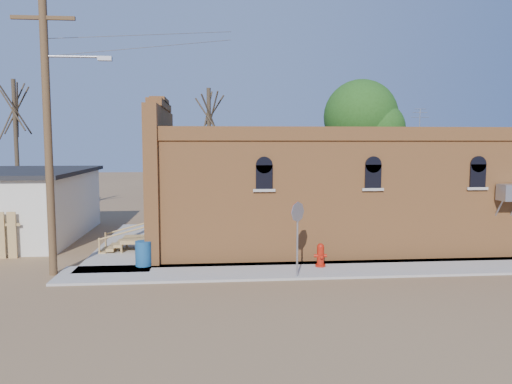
{
  "coord_description": "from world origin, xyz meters",
  "views": [
    {
      "loc": [
        -2.87,
        -15.74,
        4.44
      ],
      "look_at": [
        -1.06,
        4.58,
        2.4
      ],
      "focal_mm": 35.0,
      "sensor_mm": 36.0,
      "label": 1
    }
  ],
  "objects": [
    {
      "name": "ground",
      "position": [
        0.0,
        0.0,
        0.0
      ],
      "size": [
        120.0,
        120.0,
        0.0
      ],
      "primitive_type": "plane",
      "color": "brown",
      "rests_on": "ground"
    },
    {
      "name": "sidewalk_south",
      "position": [
        1.5,
        0.9,
        0.04
      ],
      "size": [
        19.0,
        2.2,
        0.08
      ],
      "primitive_type": "cube",
      "color": "#9E9991",
      "rests_on": "ground"
    },
    {
      "name": "sidewalk_west",
      "position": [
        -6.3,
        6.0,
        0.04
      ],
      "size": [
        2.6,
        10.0,
        0.08
      ],
      "primitive_type": "cube",
      "color": "#9E9991",
      "rests_on": "ground"
    },
    {
      "name": "brick_bar",
      "position": [
        1.64,
        5.49,
        2.34
      ],
      "size": [
        16.4,
        7.97,
        6.3
      ],
      "color": "#C8793D",
      "rests_on": "ground"
    },
    {
      "name": "utility_pole",
      "position": [
        -8.14,
        1.2,
        4.77
      ],
      "size": [
        3.12,
        0.26,
        9.0
      ],
      "color": "#4D331E",
      "rests_on": "ground"
    },
    {
      "name": "tree_bare_near",
      "position": [
        -3.0,
        13.0,
        5.96
      ],
      "size": [
        2.8,
        2.8,
        7.65
      ],
      "color": "#4F3E2D",
      "rests_on": "ground"
    },
    {
      "name": "tree_bare_far",
      "position": [
        -14.0,
        14.0,
        6.36
      ],
      "size": [
        2.8,
        2.8,
        8.16
      ],
      "color": "#4F3E2D",
      "rests_on": "ground"
    },
    {
      "name": "tree_leafy",
      "position": [
        6.0,
        13.5,
        5.93
      ],
      "size": [
        4.4,
        4.4,
        8.15
      ],
      "color": "#4F3E2D",
      "rests_on": "ground"
    },
    {
      "name": "fire_hydrant",
      "position": [
        0.92,
        1.2,
        0.49
      ],
      "size": [
        0.48,
        0.46,
        0.83
      ],
      "rotation": [
        0.0,
        0.0,
        -0.23
      ],
      "color": "#A41709",
      "rests_on": "sidewalk_south"
    },
    {
      "name": "stop_sign",
      "position": [
        -0.12,
        0.0,
        1.97
      ],
      "size": [
        0.5,
        0.53,
        2.46
      ],
      "rotation": [
        0.0,
        0.0,
        0.38
      ],
      "color": "#949399",
      "rests_on": "sidewalk_south"
    },
    {
      "name": "trash_barrel",
      "position": [
        -5.3,
        1.86,
        0.52
      ],
      "size": [
        0.62,
        0.62,
        0.88
      ],
      "primitive_type": "cylinder",
      "rotation": [
        0.0,
        0.0,
        0.09
      ],
      "color": "navy",
      "rests_on": "sidewalk_west"
    }
  ]
}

